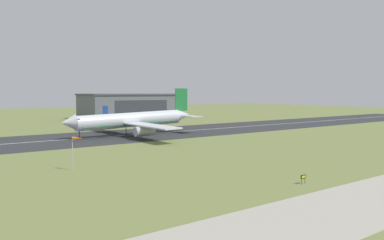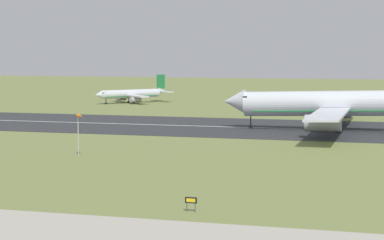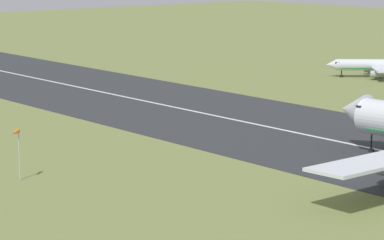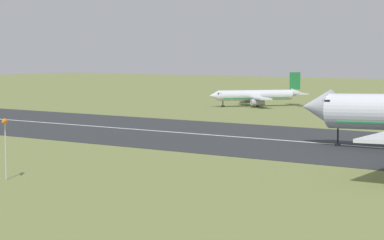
{
  "view_description": "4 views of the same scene",
  "coord_description": "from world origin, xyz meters",
  "px_view_note": "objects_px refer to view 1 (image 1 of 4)",
  "views": [
    {
      "loc": [
        -56.94,
        -3.67,
        15.33
      ],
      "look_at": [
        0.18,
        75.47,
        8.2
      ],
      "focal_mm": 35.0,
      "sensor_mm": 36.0,
      "label": 1
    },
    {
      "loc": [
        15.25,
        -36.93,
        16.6
      ],
      "look_at": [
        -17.06,
        77.15,
        5.41
      ],
      "focal_mm": 70.0,
      "sensor_mm": 36.0,
      "label": 2
    },
    {
      "loc": [
        67.56,
        14.83,
        28.65
      ],
      "look_at": [
        -20.07,
        86.99,
        7.62
      ],
      "focal_mm": 85.0,
      "sensor_mm": 36.0,
      "label": 3
    },
    {
      "loc": [
        28.95,
        14.83,
        13.8
      ],
      "look_at": [
        -12.72,
        75.17,
        7.16
      ],
      "focal_mm": 70.0,
      "sensor_mm": 36.0,
      "label": 4
    }
  ],
  "objects_px": {
    "airplane_landing": "(131,120)",
    "airplane_parked_centre": "(95,119)",
    "windsock_pole": "(77,140)",
    "runway_sign": "(303,177)"
  },
  "relations": [
    {
      "from": "airplane_parked_centre",
      "to": "runway_sign",
      "type": "distance_m",
      "value": 135.76
    },
    {
      "from": "airplane_landing",
      "to": "windsock_pole",
      "type": "bearing_deg",
      "value": -126.64
    },
    {
      "from": "airplane_landing",
      "to": "windsock_pole",
      "type": "distance_m",
      "value": 60.3
    },
    {
      "from": "airplane_landing",
      "to": "windsock_pole",
      "type": "xyz_separation_m",
      "value": [
        -35.98,
        -48.39,
        0.48
      ]
    },
    {
      "from": "airplane_landing",
      "to": "airplane_parked_centre",
      "type": "xyz_separation_m",
      "value": [
        7.2,
        53.48,
        -2.67
      ]
    },
    {
      "from": "airplane_landing",
      "to": "runway_sign",
      "type": "xyz_separation_m",
      "value": [
        -8.82,
        -81.33,
        -4.41
      ]
    },
    {
      "from": "runway_sign",
      "to": "airplane_landing",
      "type": "bearing_deg",
      "value": 83.81
    },
    {
      "from": "airplane_landing",
      "to": "airplane_parked_centre",
      "type": "relative_size",
      "value": 2.71
    },
    {
      "from": "runway_sign",
      "to": "airplane_parked_centre",
      "type": "bearing_deg",
      "value": 83.22
    },
    {
      "from": "airplane_landing",
      "to": "airplane_parked_centre",
      "type": "height_order",
      "value": "airplane_landing"
    }
  ]
}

